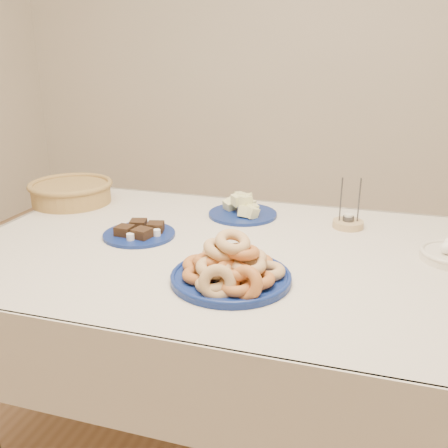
# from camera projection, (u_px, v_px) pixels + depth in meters

# --- Properties ---
(ground) EXTENTS (5.00, 5.00, 0.00)m
(ground) POSITION_uv_depth(u_px,v_px,m) (228.00, 435.00, 1.85)
(ground) COLOR #8F6543
(ground) RESTS_ON ground
(dining_table) EXTENTS (1.71, 1.11, 0.75)m
(dining_table) POSITION_uv_depth(u_px,v_px,m) (228.00, 278.00, 1.64)
(dining_table) COLOR brown
(dining_table) RESTS_ON ground
(donut_platter) EXTENTS (0.37, 0.37, 0.15)m
(donut_platter) POSITION_uv_depth(u_px,v_px,m) (231.00, 270.00, 1.36)
(donut_platter) COLOR navy
(donut_platter) RESTS_ON dining_table
(melon_plate) EXTENTS (0.33, 0.33, 0.09)m
(melon_plate) POSITION_uv_depth(u_px,v_px,m) (243.00, 209.00, 1.90)
(melon_plate) COLOR navy
(melon_plate) RESTS_ON dining_table
(brownie_plate) EXTENTS (0.26, 0.26, 0.04)m
(brownie_plate) POSITION_uv_depth(u_px,v_px,m) (139.00, 232.00, 1.70)
(brownie_plate) COLOR navy
(brownie_plate) RESTS_ON dining_table
(wicker_basket) EXTENTS (0.41, 0.41, 0.09)m
(wicker_basket) POSITION_uv_depth(u_px,v_px,m) (71.00, 191.00, 2.06)
(wicker_basket) COLOR olive
(wicker_basket) RESTS_ON dining_table
(candle_holder) EXTENTS (0.13, 0.13, 0.18)m
(candle_holder) POSITION_uv_depth(u_px,v_px,m) (348.00, 223.00, 1.78)
(candle_holder) COLOR tan
(candle_holder) RESTS_ON dining_table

